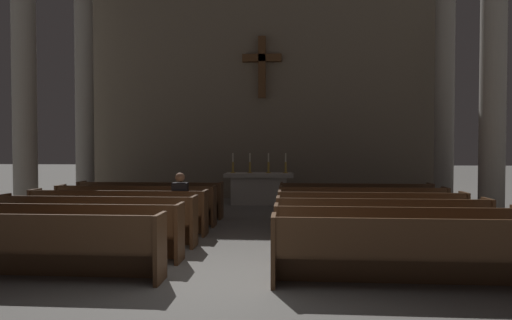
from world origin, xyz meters
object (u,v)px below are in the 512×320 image
at_px(pew_left_row_3, 96,220).
at_px(column_left_second, 24,76).
at_px(pew_left_row_1, 29,246).
at_px(lone_worshipper, 181,202).
at_px(pew_right_row_5, 362,207).
at_px(candlestick_outer_right, 286,167).
at_px(pew_left_row_5, 136,205).
at_px(pew_left_row_4, 118,212).
at_px(pew_right_row_1, 415,252).
at_px(candlestick_inner_right, 268,167).
at_px(pew_left_row_2, 68,231).
at_px(candlestick_inner_left, 250,167).
at_px(column_left_third, 84,92).
at_px(pew_right_row_2, 395,236).
at_px(column_right_third, 445,88).
at_px(pew_right_row_3, 381,224).
at_px(candlestick_outer_left, 233,167).
at_px(column_right_second, 493,70).
at_px(altar, 259,188).
at_px(pew_right_row_6, 355,202).
at_px(pew_right_row_4, 371,215).
at_px(pew_left_row_6, 150,200).

distance_m(pew_left_row_3, column_left_second, 5.39).
xyz_separation_m(pew_left_row_1, lone_worshipper, (1.34, 3.38, 0.22)).
relative_size(pew_right_row_5, candlestick_outer_right, 5.87).
bearing_deg(pew_left_row_5, pew_left_row_4, -90.00).
relative_size(pew_right_row_1, candlestick_inner_right, 5.87).
xyz_separation_m(pew_left_row_2, candlestick_outer_right, (3.48, 7.54, 0.74)).
height_order(candlestick_inner_left, candlestick_outer_right, same).
bearing_deg(column_left_third, pew_left_row_1, -69.99).
bearing_deg(pew_right_row_2, pew_left_row_2, 180.00).
bearing_deg(column_left_third, pew_right_row_2, -41.90).
height_order(column_left_second, column_right_third, same).
bearing_deg(column_right_third, pew_right_row_3, -116.11).
relative_size(pew_left_row_3, candlestick_outer_right, 5.87).
height_order(column_left_second, candlestick_outer_left, column_left_second).
relative_size(pew_left_row_1, column_right_third, 0.50).
height_order(pew_left_row_2, pew_left_row_4, same).
relative_size(pew_left_row_3, candlestick_outer_left, 5.87).
xyz_separation_m(pew_right_row_1, column_right_second, (3.15, 5.21, 3.19)).
distance_m(altar, candlestick_inner_right, 0.74).
bearing_deg(pew_right_row_3, pew_right_row_6, 90.00).
distance_m(pew_left_row_2, lone_worshipper, 2.64).
xyz_separation_m(column_left_second, column_right_third, (11.56, 3.45, 0.00)).
xyz_separation_m(column_left_second, candlestick_outer_left, (4.93, 3.44, -2.46)).
xyz_separation_m(pew_right_row_4, column_right_second, (3.15, 1.87, 3.19)).
bearing_deg(pew_right_row_5, candlestick_outer_right, 112.95).
bearing_deg(pew_left_row_4, lone_worshipper, 1.66).
distance_m(pew_right_row_2, candlestick_outer_left, 8.34).
height_order(column_right_second, candlestick_inner_right, column_right_second).
xyz_separation_m(pew_left_row_4, pew_right_row_6, (5.26, 2.23, 0.00)).
xyz_separation_m(altar, candlestick_inner_right, (0.30, 0.00, 0.68)).
height_order(pew_left_row_5, pew_right_row_1, same).
bearing_deg(candlestick_inner_left, column_left_third, 179.95).
distance_m(pew_left_row_4, column_left_third, 6.96).
distance_m(pew_right_row_3, pew_right_row_6, 3.34).
relative_size(pew_left_row_2, pew_left_row_5, 1.00).
bearing_deg(altar, column_left_third, 179.95).
bearing_deg(candlestick_inner_left, pew_right_row_2, -68.77).
bearing_deg(pew_right_row_5, pew_right_row_6, 90.00).
bearing_deg(pew_right_row_2, column_left_third, 138.10).
distance_m(column_left_second, candlestick_outer_left, 6.50).
bearing_deg(pew_right_row_3, candlestick_inner_left, 114.50).
bearing_deg(pew_left_row_3, pew_right_row_3, 0.00).
distance_m(pew_right_row_5, column_left_second, 9.03).
height_order(pew_right_row_3, candlestick_outer_right, candlestick_outer_right).
xyz_separation_m(pew_right_row_2, column_left_second, (-8.41, 4.10, 3.19)).
height_order(candlestick_outer_left, candlestick_inner_right, same).
height_order(pew_left_row_4, pew_right_row_4, same).
relative_size(pew_left_row_3, pew_left_row_5, 1.00).
relative_size(pew_left_row_6, pew_right_row_2, 1.00).
bearing_deg(pew_right_row_3, pew_right_row_1, -90.00).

